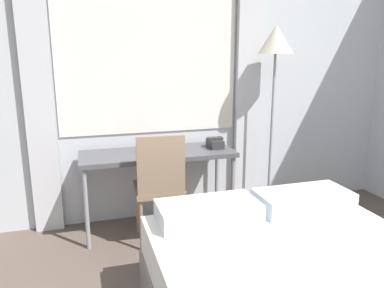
{
  "coord_description": "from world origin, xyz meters",
  "views": [
    {
      "loc": [
        -1.0,
        -0.46,
        1.57
      ],
      "look_at": [
        -0.19,
        2.3,
        0.88
      ],
      "focal_mm": 35.0,
      "sensor_mm": 36.0,
      "label": 1
    }
  ],
  "objects_px": {
    "desk_chair": "(160,182)",
    "telephone": "(215,143)",
    "book": "(152,151)",
    "desk": "(158,159)",
    "standing_lamp": "(275,54)"
  },
  "relations": [
    {
      "from": "desk",
      "to": "standing_lamp",
      "type": "distance_m",
      "value": 1.44
    },
    {
      "from": "telephone",
      "to": "desk",
      "type": "bearing_deg",
      "value": 179.89
    },
    {
      "from": "desk_chair",
      "to": "telephone",
      "type": "height_order",
      "value": "desk_chair"
    },
    {
      "from": "desk_chair",
      "to": "standing_lamp",
      "type": "bearing_deg",
      "value": 18.02
    },
    {
      "from": "standing_lamp",
      "to": "telephone",
      "type": "xyz_separation_m",
      "value": [
        -0.59,
        -0.02,
        -0.8
      ]
    },
    {
      "from": "telephone",
      "to": "book",
      "type": "height_order",
      "value": "telephone"
    },
    {
      "from": "desk",
      "to": "telephone",
      "type": "height_order",
      "value": "telephone"
    },
    {
      "from": "standing_lamp",
      "to": "desk",
      "type": "bearing_deg",
      "value": -179.02
    },
    {
      "from": "telephone",
      "to": "standing_lamp",
      "type": "bearing_deg",
      "value": 1.98
    },
    {
      "from": "desk_chair",
      "to": "book",
      "type": "bearing_deg",
      "value": 94.64
    },
    {
      "from": "standing_lamp",
      "to": "desk_chair",
      "type": "bearing_deg",
      "value": -165.74
    },
    {
      "from": "desk_chair",
      "to": "telephone",
      "type": "xyz_separation_m",
      "value": [
        0.58,
        0.28,
        0.23
      ]
    },
    {
      "from": "desk",
      "to": "telephone",
      "type": "xyz_separation_m",
      "value": [
        0.54,
        -0.0,
        0.11
      ]
    },
    {
      "from": "desk_chair",
      "to": "telephone",
      "type": "relative_size",
      "value": 5.11
    },
    {
      "from": "desk_chair",
      "to": "book",
      "type": "distance_m",
      "value": 0.34
    }
  ]
}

